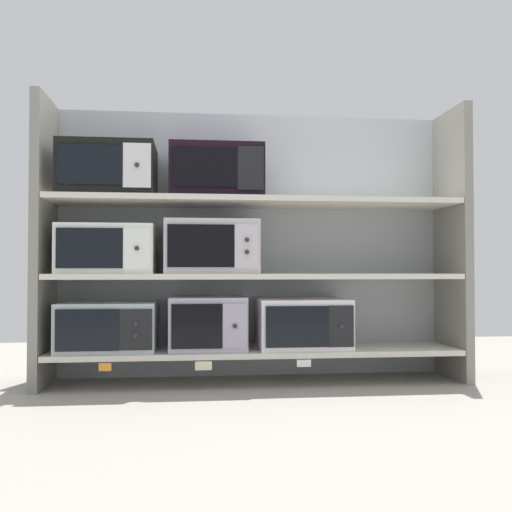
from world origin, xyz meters
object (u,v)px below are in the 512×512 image
object	(u,v)px
microwave_5	(109,171)
microwave_2	(302,323)
microwave_0	(109,326)
microwave_1	(208,323)
microwave_4	(211,247)
microwave_3	(108,250)
microwave_6	(216,173)

from	to	relation	value
microwave_5	microwave_2	bearing A→B (deg)	-0.02
microwave_0	microwave_2	bearing A→B (deg)	0.00
microwave_1	microwave_4	distance (m)	0.42
microwave_0	microwave_4	bearing A→B (deg)	0.01
microwave_3	microwave_1	bearing A→B (deg)	-0.00
microwave_1	microwave_6	world-z (taller)	microwave_6
microwave_0	microwave_2	world-z (taller)	microwave_2
microwave_0	microwave_6	bearing A→B (deg)	0.04
microwave_4	microwave_0	bearing A→B (deg)	-179.99
microwave_2	microwave_5	world-z (taller)	microwave_5
microwave_1	microwave_6	xyz separation A→B (m)	(0.05, 0.00, 0.85)
microwave_2	microwave_6	size ratio (longest dim) A/B	0.98
microwave_1	microwave_2	bearing A→B (deg)	0.00
microwave_2	microwave_6	xyz separation A→B (m)	(-0.49, 0.00, 0.85)
microwave_5	microwave_6	world-z (taller)	microwave_6
microwave_5	microwave_6	size ratio (longest dim) A/B	0.98
microwave_6	microwave_1	bearing A→B (deg)	-179.61
microwave_2	microwave_6	distance (m)	0.98
microwave_1	microwave_3	distance (m)	0.68
microwave_5	microwave_6	bearing A→B (deg)	-0.00
microwave_3	microwave_4	distance (m)	0.57
microwave_0	microwave_5	world-z (taller)	microwave_5
microwave_0	microwave_3	world-z (taller)	microwave_3
microwave_0	microwave_1	world-z (taller)	microwave_1
microwave_2	microwave_6	world-z (taller)	microwave_6
microwave_1	microwave_3	xyz separation A→B (m)	(-0.55, 0.00, 0.41)
microwave_6	microwave_2	bearing A→B (deg)	-0.04
microwave_6	microwave_3	bearing A→B (deg)	-179.97
microwave_0	microwave_1	bearing A→B (deg)	0.01
microwave_1	microwave_2	distance (m)	0.54
microwave_1	microwave_6	distance (m)	0.85
microwave_4	microwave_6	xyz separation A→B (m)	(0.03, 0.00, 0.42)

